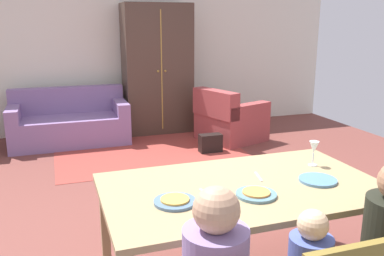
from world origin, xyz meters
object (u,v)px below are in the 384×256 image
Objects in this scene: wine_glass at (314,148)px; armchair at (229,120)px; plate_near_child at (256,194)px; armoire at (157,69)px; dining_table at (243,194)px; plate_near_man at (175,202)px; plate_near_woman at (318,180)px; couch at (70,123)px; handbag at (210,143)px.

wine_glass is 3.40m from armchair.
armoire is at bearing 83.34° from plate_near_child.
armoire is (0.53, 4.36, 0.35)m from dining_table.
wine_glass is (1.16, 0.30, 0.12)m from plate_near_man.
dining_table is 0.52m from plate_near_man.
dining_table is at bearing 13.48° from plate_near_man.
plate_near_woman is (0.50, 0.08, 0.00)m from plate_near_child.
couch and armchair have the same top height.
plate_near_man is 4.28m from couch.
couch reaches higher than handbag.
armoire reaches higher than plate_near_man.
plate_near_child is (-0.00, -0.18, 0.07)m from dining_table.
plate_near_woman is at bearing -71.28° from couch.
couch reaches higher than plate_near_woman.
handbag is (0.93, 3.14, -0.64)m from plate_near_child.
plate_near_woman is (0.50, -0.10, 0.07)m from dining_table.
dining_table is at bearing -77.29° from couch.
dining_table reaches higher than handbag.
dining_table is 4.24m from couch.
armoire reaches higher than handbag.
armoire reaches higher than wine_glass.
dining_table is at bearing -96.93° from armoire.
plate_near_child is at bearing -96.66° from armoire.
dining_table is 7.28× the size of plate_near_man.
dining_table is 9.79× the size of wine_glass.
handbag is (0.93, 2.96, -0.57)m from dining_table.
armchair is (2.36, -0.68, 0.02)m from couch.
handbag is (1.43, 3.08, -0.64)m from plate_near_man.
armchair is at bearing 68.40° from plate_near_child.
plate_near_man is 0.15× the size of couch.
couch is 2.46m from armchair.
wine_glass reaches higher than plate_near_man.
plate_near_man is at bearing -102.96° from armoire.
plate_near_child is 0.51m from plate_near_woman.
plate_near_child is 0.23× the size of armchair.
couch is 5.39× the size of handbag.
handbag is (0.43, 3.06, -0.64)m from plate_near_woman.
wine_glass is 0.58× the size of handbag.
plate_near_woman is 0.15× the size of couch.
plate_near_man and plate_near_child have the same top height.
wine_glass is at bearing -68.08° from couch.
plate_near_man is 1.00× the size of plate_near_child.
couch is (-1.43, 4.22, -0.47)m from plate_near_woman.
armchair is (1.43, 3.62, -0.45)m from plate_near_child.
plate_near_man is at bearing -84.23° from couch.
armoire is (-0.12, 4.18, 0.16)m from wine_glass.
plate_near_child is (0.50, -0.06, 0.00)m from plate_near_man.
handbag is at bearing 72.47° from dining_table.
plate_near_man is 4.61m from armoire.
handbag is (-0.50, -0.48, -0.19)m from armchair.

